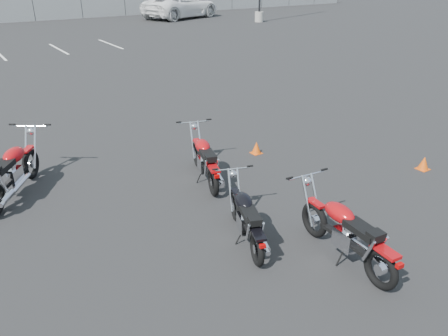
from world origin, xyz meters
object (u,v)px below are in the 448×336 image
motorcycle_third_red (205,160)px  motorcycle_second_black (246,218)px  motorcycle_rear_red (347,233)px  motorcycle_front_red (12,172)px

motorcycle_third_red → motorcycle_second_black: bearing=-105.0°
motorcycle_rear_red → motorcycle_second_black: bearing=127.7°
motorcycle_front_red → motorcycle_rear_red: 6.39m
motorcycle_second_black → motorcycle_rear_red: 1.59m
motorcycle_front_red → motorcycle_third_red: (3.52, -1.50, -0.05)m
motorcycle_front_red → motorcycle_second_black: 4.80m
motorcycle_rear_red → motorcycle_third_red: bearing=95.6°
motorcycle_front_red → motorcycle_second_black: motorcycle_front_red is taller
motorcycle_front_red → motorcycle_third_red: size_ratio=1.02×
motorcycle_front_red → motorcycle_rear_red: bearing=-52.7°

